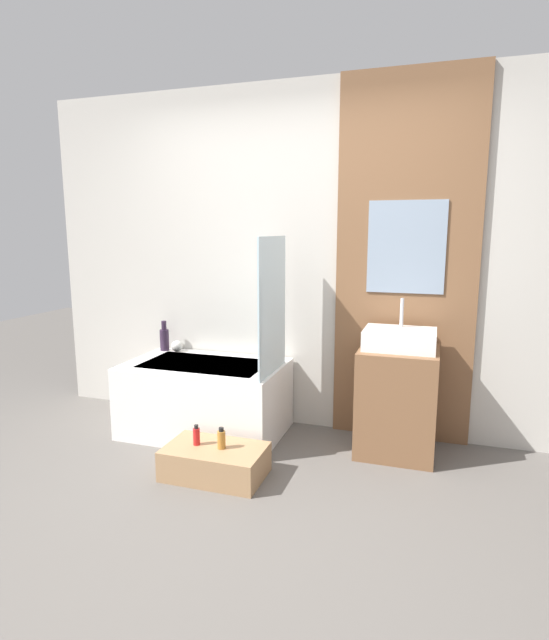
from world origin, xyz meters
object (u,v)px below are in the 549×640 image
bottle_soap_primary (197,436)px  bottle_soap_secondary (221,439)px  sink (400,339)px  vase_round_light (177,346)px  wooden_step_bench (215,462)px  bathtub (205,398)px  vase_tall_dark (164,338)px

bottle_soap_primary → bottle_soap_secondary: bottle_soap_secondary is taller
sink → bottle_soap_primary: (-1.17, -0.72, -0.55)m
bottle_soap_primary → vase_round_light: bearing=124.7°
sink → bottle_soap_primary: size_ratio=3.60×
bottle_soap_primary → bottle_soap_secondary: bearing=0.0°
wooden_step_bench → bottle_soap_primary: (-0.12, 0.00, 0.15)m
bathtub → bottle_soap_secondary: (0.41, -0.62, -0.02)m
bathtub → vase_tall_dark: vase_tall_dark is taller
sink → vase_tall_dark: size_ratio=1.89×
vase_round_light → bottle_soap_primary: bearing=-55.3°
wooden_step_bench → vase_tall_dark: (-0.86, 0.90, 0.55)m
vase_tall_dark → bottle_soap_secondary: vase_tall_dark is taller
vase_round_light → bottle_soap_secondary: 1.24m
wooden_step_bench → sink: 1.45m
vase_round_light → bottle_soap_secondary: bearing=-48.5°
bathtub → vase_round_light: 0.56m
wooden_step_bench → bathtub: bearing=120.2°
bottle_soap_secondary → bathtub: bearing=123.3°
bathtub → bottle_soap_primary: bearing=-69.1°
sink → bottle_soap_secondary: 1.35m
sink → bottle_soap_secondary: (-1.00, -0.72, -0.55)m
vase_round_light → sink: bearing=-5.6°
bathtub → vase_tall_dark: (-0.50, 0.28, 0.37)m
vase_round_light → vase_tall_dark: bearing=175.8°
vase_tall_dark → bottle_soap_primary: size_ratio=1.90×
bathtub → bottle_soap_primary: (0.24, -0.62, -0.02)m
sink → vase_round_light: sink is taller
bathtub → bottle_soap_secondary: size_ratio=8.67×
vase_tall_dark → bottle_soap_primary: vase_tall_dark is taller
vase_tall_dark → bottle_soap_secondary: (0.91, -0.90, -0.39)m
sink → vase_tall_dark: sink is taller
vase_tall_dark → vase_round_light: (0.12, -0.01, -0.06)m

